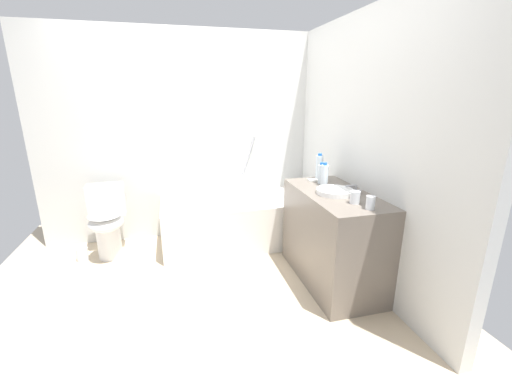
# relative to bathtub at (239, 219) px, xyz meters

# --- Properties ---
(ground_plane) EXTENTS (3.82, 3.82, 0.00)m
(ground_plane) POSITION_rel_bathtub_xyz_m (-0.50, -0.80, -0.27)
(ground_plane) COLOR #C1AD8E
(wall_back_tiled) EXTENTS (3.22, 0.10, 2.31)m
(wall_back_tiled) POSITION_rel_bathtub_xyz_m (-0.50, 0.44, 0.88)
(wall_back_tiled) COLOR silver
(wall_back_tiled) RESTS_ON ground_plane
(wall_right_mirror) EXTENTS (0.10, 2.76, 2.31)m
(wall_right_mirror) POSITION_rel_bathtub_xyz_m (0.96, -0.80, 0.88)
(wall_right_mirror) COLOR silver
(wall_right_mirror) RESTS_ON ground_plane
(bathtub) EXTENTS (1.68, 0.77, 1.15)m
(bathtub) POSITION_rel_bathtub_xyz_m (0.00, 0.00, 0.00)
(bathtub) COLOR white
(bathtub) RESTS_ON ground_plane
(toilet) EXTENTS (0.38, 0.53, 0.74)m
(toilet) POSITION_rel_bathtub_xyz_m (-1.38, 0.01, 0.11)
(toilet) COLOR white
(toilet) RESTS_ON ground_plane
(vanity_counter) EXTENTS (0.53, 1.10, 0.83)m
(vanity_counter) POSITION_rel_bathtub_xyz_m (0.64, -1.00, 0.14)
(vanity_counter) COLOR #6B6056
(vanity_counter) RESTS_ON ground_plane
(sink_basin) EXTENTS (0.31, 0.31, 0.04)m
(sink_basin) POSITION_rel_bathtub_xyz_m (0.62, -1.02, 0.57)
(sink_basin) COLOR white
(sink_basin) RESTS_ON vanity_counter
(sink_faucet) EXTENTS (0.11, 0.15, 0.07)m
(sink_faucet) POSITION_rel_bathtub_xyz_m (0.80, -1.02, 0.59)
(sink_faucet) COLOR #A0A0A5
(sink_faucet) RESTS_ON vanity_counter
(water_bottle_0) EXTENTS (0.06, 0.06, 0.20)m
(water_bottle_0) POSITION_rel_bathtub_xyz_m (0.65, -0.69, 0.65)
(water_bottle_0) COLOR silver
(water_bottle_0) RESTS_ON vanity_counter
(water_bottle_1) EXTENTS (0.07, 0.07, 0.26)m
(water_bottle_1) POSITION_rel_bathtub_xyz_m (0.69, -0.55, 0.68)
(water_bottle_1) COLOR silver
(water_bottle_1) RESTS_ON vanity_counter
(water_bottle_2) EXTENTS (0.07, 0.07, 0.21)m
(water_bottle_2) POSITION_rel_bathtub_xyz_m (0.64, -0.77, 0.65)
(water_bottle_2) COLOR silver
(water_bottle_2) RESTS_ON vanity_counter
(drinking_glass_0) EXTENTS (0.06, 0.06, 0.10)m
(drinking_glass_0) POSITION_rel_bathtub_xyz_m (0.68, -1.44, 0.60)
(drinking_glass_0) COLOR white
(drinking_glass_0) RESTS_ON vanity_counter
(drinking_glass_1) EXTENTS (0.08, 0.08, 0.10)m
(drinking_glass_1) POSITION_rel_bathtub_xyz_m (0.64, -1.29, 0.60)
(drinking_glass_1) COLOR white
(drinking_glass_1) RESTS_ON vanity_counter
(soap_dish) EXTENTS (0.09, 0.06, 0.02)m
(soap_dish) POSITION_rel_bathtub_xyz_m (0.60, -0.60, 0.56)
(soap_dish) COLOR white
(soap_dish) RESTS_ON vanity_counter
(toilet_paper_roll) EXTENTS (0.11, 0.11, 0.14)m
(toilet_paper_roll) POSITION_rel_bathtub_xyz_m (-1.64, -0.05, -0.21)
(toilet_paper_roll) COLOR white
(toilet_paper_roll) RESTS_ON ground_plane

